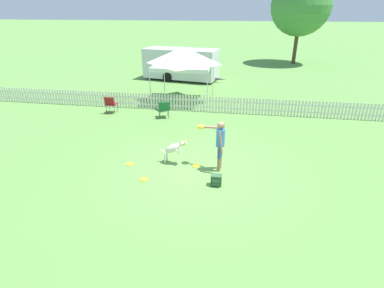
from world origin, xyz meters
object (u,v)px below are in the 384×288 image
at_px(handler_person, 219,140).
at_px(tree_left_grove, 301,5).
at_px(canopy_tent_main, 183,57).
at_px(equipment_trailer, 181,64).
at_px(backpack_on_grass, 216,180).
at_px(folding_chair_center, 164,108).
at_px(frisbee_near_dog, 144,179).
at_px(frisbee_midfield, 196,166).
at_px(leaping_dog, 174,148).
at_px(folding_chair_blue_left, 111,103).
at_px(frisbee_near_handler, 130,164).

bearing_deg(handler_person, tree_left_grove, -6.56).
relative_size(handler_person, canopy_tent_main, 0.55).
height_order(handler_person, equipment_trailer, equipment_trailer).
distance_m(equipment_trailer, tree_left_grove, 13.28).
height_order(backpack_on_grass, folding_chair_center, folding_chair_center).
relative_size(handler_person, frisbee_near_dog, 6.79).
xyz_separation_m(frisbee_near_dog, frisbee_midfield, (1.49, 1.16, 0.00)).
bearing_deg(canopy_tent_main, frisbee_near_dog, -87.47).
bearing_deg(leaping_dog, folding_chair_blue_left, -130.28).
bearing_deg(folding_chair_blue_left, frisbee_near_handler, 118.15).
relative_size(leaping_dog, tree_left_grove, 0.14).
bearing_deg(folding_chair_blue_left, handler_person, 139.01).
bearing_deg(canopy_tent_main, leaping_dog, -81.79).
distance_m(leaping_dog, frisbee_midfield, 0.98).
height_order(frisbee_near_dog, frisbee_midfield, same).
bearing_deg(tree_left_grove, frisbee_near_dog, -108.43).
height_order(backpack_on_grass, folding_chair_blue_left, folding_chair_blue_left).
distance_m(frisbee_midfield, tree_left_grove, 23.21).
xyz_separation_m(frisbee_near_dog, equipment_trailer, (-1.66, 14.32, 1.17)).
height_order(frisbee_midfield, tree_left_grove, tree_left_grove).
relative_size(folding_chair_center, equipment_trailer, 0.14).
xyz_separation_m(folding_chair_center, tree_left_grove, (8.44, 17.21, 4.61)).
bearing_deg(canopy_tent_main, backpack_on_grass, -73.01).
relative_size(frisbee_midfield, backpack_on_grass, 0.71).
bearing_deg(tree_left_grove, frisbee_near_handler, -110.97).
height_order(frisbee_near_dog, equipment_trailer, equipment_trailer).
height_order(frisbee_near_dog, backpack_on_grass, backpack_on_grass).
relative_size(leaping_dog, folding_chair_center, 1.27).
bearing_deg(leaping_dog, handler_person, 90.43).
distance_m(handler_person, equipment_trailer, 13.82).
bearing_deg(canopy_tent_main, tree_left_grove, 60.47).
bearing_deg(frisbee_midfield, frisbee_near_handler, -173.72).
bearing_deg(frisbee_midfield, folding_chair_blue_left, 136.66).
xyz_separation_m(frisbee_near_handler, canopy_tent_main, (0.41, 7.86, 2.46)).
height_order(frisbee_near_handler, folding_chair_blue_left, folding_chair_blue_left).
distance_m(frisbee_near_handler, folding_chair_blue_left, 5.86).
distance_m(handler_person, frisbee_midfield, 1.31).
bearing_deg(frisbee_midfield, folding_chair_center, 116.58).
bearing_deg(folding_chair_center, tree_left_grove, -136.64).
relative_size(frisbee_near_dog, folding_chair_blue_left, 0.28).
height_order(leaping_dog, frisbee_near_dog, leaping_dog).
relative_size(frisbee_near_dog, backpack_on_grass, 0.71).
distance_m(frisbee_near_dog, canopy_tent_main, 9.11).
xyz_separation_m(frisbee_near_handler, tree_left_grove, (8.44, 22.04, 5.10)).
xyz_separation_m(leaping_dog, frisbee_midfield, (0.80, -0.10, -0.56)).
height_order(handler_person, frisbee_midfield, handler_person).
xyz_separation_m(folding_chair_blue_left, folding_chair_center, (2.85, -0.27, -0.02)).
distance_m(backpack_on_grass, tree_left_grove, 24.03).
bearing_deg(folding_chair_center, handler_person, 102.57).
distance_m(frisbee_near_dog, folding_chair_blue_left, 7.04).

